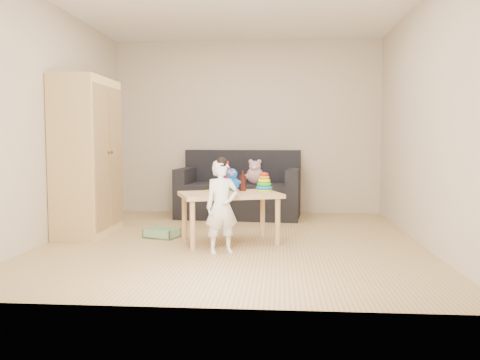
# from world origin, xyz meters

# --- Properties ---
(room) EXTENTS (4.50, 4.50, 4.50)m
(room) POSITION_xyz_m (0.00, 0.00, 1.30)
(room) COLOR tan
(room) RESTS_ON ground
(wardrobe) EXTENTS (0.50, 1.01, 1.82)m
(wardrobe) POSITION_xyz_m (-1.74, 0.28, 0.91)
(wardrobe) COLOR #EFCC83
(wardrobe) RESTS_ON ground
(sofa) EXTENTS (1.79, 1.00, 0.48)m
(sofa) POSITION_xyz_m (-0.08, 1.74, 0.24)
(sofa) COLOR black
(sofa) RESTS_ON ground
(play_table) EXTENTS (1.19, 0.96, 0.54)m
(play_table) POSITION_xyz_m (-0.03, -0.12, 0.27)
(play_table) COLOR #E7C17F
(play_table) RESTS_ON ground
(storage_bin) EXTENTS (0.41, 0.36, 0.11)m
(storage_bin) POSITION_xyz_m (-0.83, 0.13, 0.05)
(storage_bin) COLOR #7AA97A
(storage_bin) RESTS_ON ground
(toddler) EXTENTS (0.39, 0.33, 0.89)m
(toddler) POSITION_xyz_m (-0.06, -0.61, 0.44)
(toddler) COLOR white
(toddler) RESTS_ON ground
(pink_bear) EXTENTS (0.30, 0.27, 0.29)m
(pink_bear) POSITION_xyz_m (0.15, 1.68, 0.63)
(pink_bear) COLOR #D69EAC
(pink_bear) RESTS_ON sofa
(doll) EXTENTS (0.18, 0.13, 0.32)m
(doll) POSITION_xyz_m (-0.26, 1.73, 0.64)
(doll) COLOR #AC2050
(doll) RESTS_ON sofa
(ring_stacker) EXTENTS (0.18, 0.18, 0.20)m
(ring_stacker) POSITION_xyz_m (0.33, 0.09, 0.62)
(ring_stacker) COLOR #DCF80D
(ring_stacker) RESTS_ON play_table
(brown_bottle) EXTENTS (0.08, 0.08, 0.22)m
(brown_bottle) POSITION_xyz_m (0.09, 0.10, 0.64)
(brown_bottle) COLOR black
(brown_bottle) RESTS_ON play_table
(blue_plush) EXTENTS (0.27, 0.26, 0.25)m
(blue_plush) POSITION_xyz_m (-0.02, 0.08, 0.67)
(blue_plush) COLOR #1C6FFF
(blue_plush) RESTS_ON play_table
(wooden_figure) EXTENTS (0.05, 0.05, 0.10)m
(wooden_figure) POSITION_xyz_m (-0.09, -0.14, 0.59)
(wooden_figure) COLOR brown
(wooden_figure) RESTS_ON play_table
(yellow_book) EXTENTS (0.31, 0.31, 0.02)m
(yellow_book) POSITION_xyz_m (-0.16, -0.05, 0.55)
(yellow_book) COLOR yellow
(yellow_book) RESTS_ON play_table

